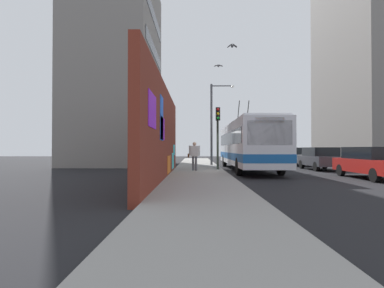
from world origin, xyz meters
The scene contains 14 objects.
ground_plane centered at (0.00, 0.00, 0.00)m, with size 80.00×80.00×0.00m, color black.
sidewalk_slab centered at (0.00, 1.60, 0.07)m, with size 48.00×3.20×0.15m, color gray.
graffiti_wall centered at (-3.96, 3.35, 2.22)m, with size 14.09×0.32×4.45m.
building_far_left centered at (10.62, 9.20, 9.14)m, with size 12.18×6.98×18.28m.
building_far_right centered at (14.77, -17.00, 10.56)m, with size 13.71×7.13×21.13m.
city_bus centered at (2.70, -1.80, 1.81)m, with size 12.72×2.63×5.04m.
parked_car_red centered at (-3.27, -7.00, 0.84)m, with size 4.77×1.93×1.58m.
parked_car_dark_gray centered at (3.04, -7.00, 0.83)m, with size 4.13×1.92×1.58m.
parked_car_white centered at (8.79, -7.00, 0.83)m, with size 4.64×1.77×1.58m.
parked_car_black centered at (15.02, -7.00, 0.83)m, with size 4.24×1.92×1.58m.
pedestrian_midblock centered at (0.31, 1.87, 1.18)m, with size 0.23×0.77×1.75m.
traffic_light centered at (1.26, 0.35, 2.87)m, with size 0.49×0.28×4.03m.
street_lamp centered at (6.80, 0.23, 4.02)m, with size 0.44×1.98×6.70m.
flying_pigeons centered at (-1.94, -0.25, 7.51)m, with size 7.37×1.63×1.68m.
Camera 1 is at (-18.48, 1.85, 1.50)m, focal length 28.58 mm.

